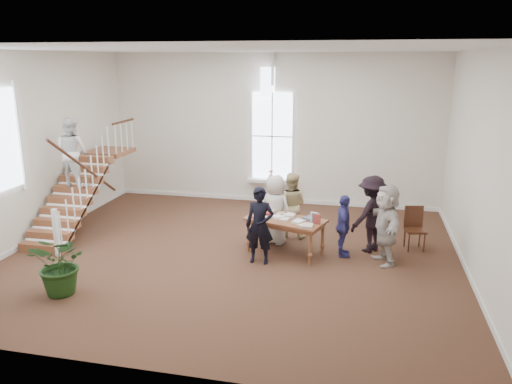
% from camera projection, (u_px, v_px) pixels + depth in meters
% --- Properties ---
extents(ground, '(10.00, 10.00, 0.00)m').
position_uv_depth(ground, '(235.00, 254.00, 11.34)').
color(ground, '#43251A').
rests_on(ground, ground).
extents(room_shell, '(10.49, 10.00, 10.00)m').
position_uv_depth(room_shell, '(271.00, 190.00, 15.38)').
color(room_shell, silver).
rests_on(room_shell, ground).
extents(staircase, '(1.10, 4.10, 2.92)m').
position_uv_depth(staircase, '(75.00, 169.00, 12.55)').
color(staircase, brown).
rests_on(staircase, ground).
extents(library_table, '(1.93, 1.36, 0.88)m').
position_uv_depth(library_table, '(286.00, 222.00, 11.23)').
color(library_table, brown).
rests_on(library_table, ground).
extents(police_officer, '(0.62, 0.41, 1.69)m').
position_uv_depth(police_officer, '(260.00, 226.00, 10.69)').
color(police_officer, black).
rests_on(police_officer, ground).
extents(elderly_woman, '(0.94, 0.76, 1.68)m').
position_uv_depth(elderly_woman, '(275.00, 210.00, 11.85)').
color(elderly_woman, beige).
rests_on(elderly_woman, ground).
extents(person_yellow, '(0.82, 0.65, 1.64)m').
position_uv_depth(person_yellow, '(291.00, 205.00, 12.27)').
color(person_yellow, '#D2BC83').
rests_on(person_yellow, ground).
extents(woman_cluster_a, '(0.44, 0.86, 1.42)m').
position_uv_depth(woman_cluster_a, '(343.00, 226.00, 11.08)').
color(woman_cluster_a, navy).
rests_on(woman_cluster_a, ground).
extents(woman_cluster_b, '(1.26, 1.30, 1.78)m').
position_uv_depth(woman_cluster_b, '(371.00, 214.00, 11.33)').
color(woman_cluster_b, black).
rests_on(woman_cluster_b, ground).
extents(woman_cluster_c, '(1.03, 1.71, 1.76)m').
position_uv_depth(woman_cluster_c, '(386.00, 224.00, 10.66)').
color(woman_cluster_c, '#BEB3AB').
rests_on(woman_cluster_c, ground).
extents(floor_plant, '(1.18, 1.05, 1.20)m').
position_uv_depth(floor_plant, '(62.00, 264.00, 9.29)').
color(floor_plant, '#173310').
rests_on(floor_plant, ground).
extents(side_chair, '(0.52, 0.52, 1.01)m').
position_uv_depth(side_chair, '(414.00, 225.00, 11.58)').
color(side_chair, '#34180E').
rests_on(side_chair, ground).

